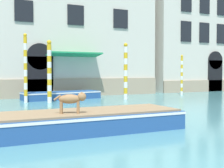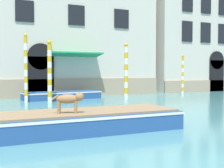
{
  "view_description": "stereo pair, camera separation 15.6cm",
  "coord_description": "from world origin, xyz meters",
  "px_view_note": "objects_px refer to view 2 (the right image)",
  "views": [
    {
      "loc": [
        -6.13,
        -2.6,
        1.95
      ],
      "look_at": [
        1.63,
        13.34,
        1.2
      ],
      "focal_mm": 50.0,
      "sensor_mm": 36.0,
      "label": 1
    },
    {
      "loc": [
        -5.99,
        -2.67,
        1.95
      ],
      "look_at": [
        1.63,
        13.34,
        1.2
      ],
      "focal_mm": 50.0,
      "sensor_mm": 36.0,
      "label": 2
    }
  ],
  "objects_px": {
    "boat_moored_near_palazzo": "(62,95)",
    "mooring_pole_0": "(26,68)",
    "boat_foreground": "(62,122)",
    "mooring_pole_3": "(126,71)",
    "mooring_pole_4": "(50,71)",
    "mooring_pole_1": "(183,75)",
    "dog_on_deck": "(70,99)"
  },
  "relations": [
    {
      "from": "boat_moored_near_palazzo",
      "to": "mooring_pole_4",
      "type": "relative_size",
      "value": 1.44
    },
    {
      "from": "boat_foreground",
      "to": "mooring_pole_3",
      "type": "bearing_deg",
      "value": 52.55
    },
    {
      "from": "boat_foreground",
      "to": "boat_moored_near_palazzo",
      "type": "relative_size",
      "value": 1.42
    },
    {
      "from": "mooring_pole_3",
      "to": "mooring_pole_4",
      "type": "relative_size",
      "value": 1.0
    },
    {
      "from": "dog_on_deck",
      "to": "boat_moored_near_palazzo",
      "type": "height_order",
      "value": "dog_on_deck"
    },
    {
      "from": "mooring_pole_1",
      "to": "mooring_pole_3",
      "type": "distance_m",
      "value": 6.17
    },
    {
      "from": "dog_on_deck",
      "to": "boat_moored_near_palazzo",
      "type": "distance_m",
      "value": 12.24
    },
    {
      "from": "mooring_pole_4",
      "to": "mooring_pole_3",
      "type": "bearing_deg",
      "value": -1.84
    },
    {
      "from": "boat_foreground",
      "to": "mooring_pole_0",
      "type": "distance_m",
      "value": 10.26
    },
    {
      "from": "dog_on_deck",
      "to": "mooring_pole_1",
      "type": "height_order",
      "value": "mooring_pole_1"
    },
    {
      "from": "dog_on_deck",
      "to": "mooring_pole_3",
      "type": "bearing_deg",
      "value": 73.81
    },
    {
      "from": "boat_foreground",
      "to": "dog_on_deck",
      "type": "distance_m",
      "value": 0.83
    },
    {
      "from": "dog_on_deck",
      "to": "mooring_pole_3",
      "type": "height_order",
      "value": "mooring_pole_3"
    },
    {
      "from": "mooring_pole_3",
      "to": "mooring_pole_0",
      "type": "bearing_deg",
      "value": 172.79
    },
    {
      "from": "boat_foreground",
      "to": "boat_moored_near_palazzo",
      "type": "bearing_deg",
      "value": 74.05
    },
    {
      "from": "boat_foreground",
      "to": "mooring_pole_3",
      "type": "relative_size",
      "value": 2.03
    },
    {
      "from": "dog_on_deck",
      "to": "mooring_pole_1",
      "type": "distance_m",
      "value": 17.16
    },
    {
      "from": "mooring_pole_1",
      "to": "boat_moored_near_palazzo",
      "type": "bearing_deg",
      "value": 176.31
    },
    {
      "from": "dog_on_deck",
      "to": "mooring_pole_3",
      "type": "xyz_separation_m",
      "value": [
        7.06,
        9.62,
        0.85
      ]
    },
    {
      "from": "boat_moored_near_palazzo",
      "to": "mooring_pole_0",
      "type": "bearing_deg",
      "value": -159.86
    },
    {
      "from": "boat_foreground",
      "to": "mooring_pole_4",
      "type": "height_order",
      "value": "mooring_pole_4"
    },
    {
      "from": "boat_moored_near_palazzo",
      "to": "mooring_pole_3",
      "type": "height_order",
      "value": "mooring_pole_3"
    },
    {
      "from": "dog_on_deck",
      "to": "mooring_pole_0",
      "type": "height_order",
      "value": "mooring_pole_0"
    },
    {
      "from": "mooring_pole_1",
      "to": "mooring_pole_4",
      "type": "relative_size",
      "value": 0.85
    },
    {
      "from": "mooring_pole_3",
      "to": "mooring_pole_4",
      "type": "height_order",
      "value": "mooring_pole_3"
    },
    {
      "from": "mooring_pole_0",
      "to": "mooring_pole_4",
      "type": "height_order",
      "value": "mooring_pole_0"
    },
    {
      "from": "dog_on_deck",
      "to": "boat_foreground",
      "type": "bearing_deg",
      "value": 128.89
    },
    {
      "from": "dog_on_deck",
      "to": "mooring_pole_4",
      "type": "distance_m",
      "value": 10.0
    },
    {
      "from": "mooring_pole_3",
      "to": "mooring_pole_4",
      "type": "xyz_separation_m",
      "value": [
        -5.21,
        0.17,
        -0.0
      ]
    },
    {
      "from": "mooring_pole_0",
      "to": "mooring_pole_3",
      "type": "distance_m",
      "value": 6.57
    },
    {
      "from": "mooring_pole_1",
      "to": "dog_on_deck",
      "type": "bearing_deg",
      "value": -139.47
    },
    {
      "from": "mooring_pole_1",
      "to": "mooring_pole_3",
      "type": "relative_size",
      "value": 0.84
    }
  ]
}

